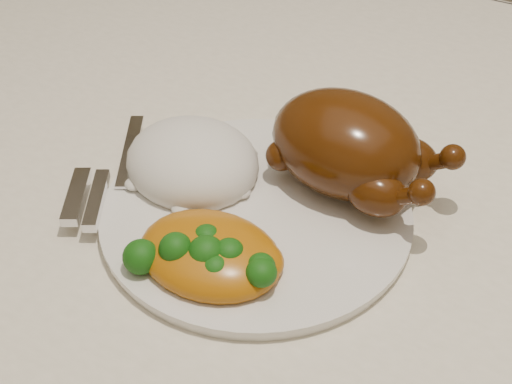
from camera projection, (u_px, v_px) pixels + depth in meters
The scene contains 7 objects.
dining_table at pixel (325, 295), 0.70m from camera, with size 1.60×0.90×0.76m.
tablecloth at pixel (330, 243), 0.66m from camera, with size 1.73×1.03×0.18m.
dinner_plate at pixel (256, 214), 0.63m from camera, with size 0.27×0.27×0.01m, color white.
roast_chicken at pixel (349, 146), 0.63m from camera, with size 0.18×0.13×0.09m.
rice_mound at pixel (192, 163), 0.66m from camera, with size 0.14×0.13×0.07m.
mac_and_cheese at pixel (213, 255), 0.57m from camera, with size 0.13×0.10×0.05m.
cutlery at pixel (103, 183), 0.65m from camera, with size 0.08×0.17×0.01m.
Camera 1 is at (0.16, -0.44, 1.20)m, focal length 50.00 mm.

